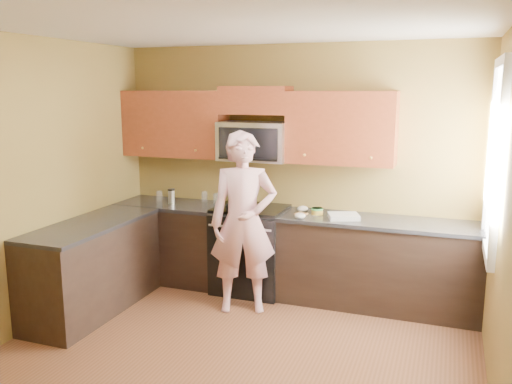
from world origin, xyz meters
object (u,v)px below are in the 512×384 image
at_px(butter_tub, 317,214).
at_px(microwave, 255,160).
at_px(travel_mug, 172,204).
at_px(frying_pan, 238,210).
at_px(stove, 251,249).
at_px(woman, 243,223).

bearing_deg(butter_tub, microwave, 172.93).
bearing_deg(butter_tub, travel_mug, -178.41).
relative_size(frying_pan, butter_tub, 3.58).
distance_m(stove, frying_pan, 0.51).
distance_m(frying_pan, butter_tub, 0.85).
relative_size(stove, woman, 0.52).
bearing_deg(stove, microwave, 90.00).
bearing_deg(travel_mug, woman, -25.13).
bearing_deg(stove, butter_tub, 2.61).
bearing_deg(travel_mug, butter_tub, 1.59).
xyz_separation_m(microwave, travel_mug, (-0.97, -0.14, -0.53)).
bearing_deg(woman, frying_pan, 98.73).
bearing_deg(frying_pan, woman, -67.77).
bearing_deg(travel_mug, frying_pan, -9.71).
bearing_deg(microwave, butter_tub, -7.07).
height_order(stove, butter_tub, butter_tub).
height_order(stove, frying_pan, frying_pan).
bearing_deg(frying_pan, butter_tub, 5.55).
xyz_separation_m(butter_tub, travel_mug, (-1.71, -0.05, -0.00)).
relative_size(butter_tub, travel_mug, 0.71).
xyz_separation_m(microwave, frying_pan, (-0.09, -0.29, -0.50)).
height_order(woman, frying_pan, woman).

